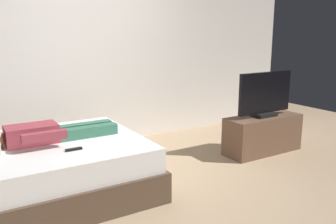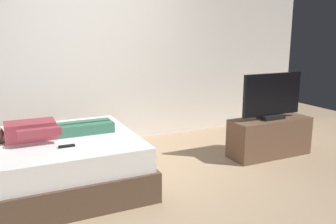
# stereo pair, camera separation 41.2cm
# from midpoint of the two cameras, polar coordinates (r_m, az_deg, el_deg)

# --- Properties ---
(ground_plane) EXTENTS (10.00, 10.00, 0.00)m
(ground_plane) POSITION_cam_midpoint_polar(r_m,az_deg,el_deg) (3.91, -7.32, -11.50)
(ground_plane) COLOR tan
(back_wall) EXTENTS (6.40, 0.10, 2.80)m
(back_wall) POSITION_cam_midpoint_polar(r_m,az_deg,el_deg) (5.27, -11.24, 10.29)
(back_wall) COLOR silver
(back_wall) RESTS_ON ground
(bed) EXTENTS (1.93, 1.57, 0.54)m
(bed) POSITION_cam_midpoint_polar(r_m,az_deg,el_deg) (3.81, -21.83, -8.71)
(bed) COLOR brown
(bed) RESTS_ON ground
(person) EXTENTS (1.26, 0.46, 0.18)m
(person) POSITION_cam_midpoint_polar(r_m,az_deg,el_deg) (3.76, -21.99, -3.26)
(person) COLOR #993842
(person) RESTS_ON bed
(remote) EXTENTS (0.15, 0.04, 0.02)m
(remote) POSITION_cam_midpoint_polar(r_m,az_deg,el_deg) (3.43, -18.24, -5.74)
(remote) COLOR black
(remote) RESTS_ON bed
(tv_stand) EXTENTS (1.10, 0.40, 0.50)m
(tv_stand) POSITION_cam_midpoint_polar(r_m,az_deg,el_deg) (4.92, 12.62, -3.52)
(tv_stand) COLOR brown
(tv_stand) RESTS_ON ground
(tv) EXTENTS (0.88, 0.20, 0.59)m
(tv) POSITION_cam_midpoint_polar(r_m,az_deg,el_deg) (4.80, 12.93, 2.62)
(tv) COLOR black
(tv) RESTS_ON tv_stand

